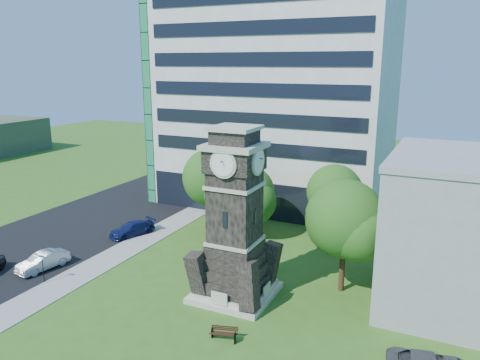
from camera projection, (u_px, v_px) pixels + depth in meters
The scene contains 13 objects.
ground at pixel (185, 298), 33.24m from camera, with size 160.00×160.00×0.00m, color #395F1B.
sidewalk at pixel (124, 251), 41.55m from camera, with size 3.00×70.00×0.06m, color gray.
street at pixel (53, 236), 45.07m from camera, with size 14.00×80.00×0.02m, color black.
clock_tower at pixel (235, 226), 32.46m from camera, with size 5.40×5.40×12.22m.
office_tall at pixel (277, 81), 53.74m from camera, with size 26.20×15.11×28.60m.
car_street_mid at pixel (43, 261), 37.79m from camera, with size 1.47×4.23×1.39m, color #B0B3B8.
car_street_north at pixel (132, 229), 45.25m from camera, with size 1.83×4.51×1.31m, color #111B4E.
park_bench at pixel (224, 333), 28.25m from camera, with size 1.63×0.44×0.84m.
street_sign at pixel (43, 265), 35.27m from camera, with size 0.55×0.05×2.27m.
tree_nw at pixel (212, 180), 45.26m from camera, with size 6.25×5.68×8.32m.
tree_nc at pixel (246, 195), 44.41m from camera, with size 6.24×5.67×7.03m.
tree_ne at pixel (335, 194), 43.26m from camera, with size 5.69×5.17×7.23m.
tree_east at pixel (346, 222), 33.14m from camera, with size 6.22×5.65×8.37m.
Camera 1 is at (16.42, -25.60, 16.31)m, focal length 35.00 mm.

